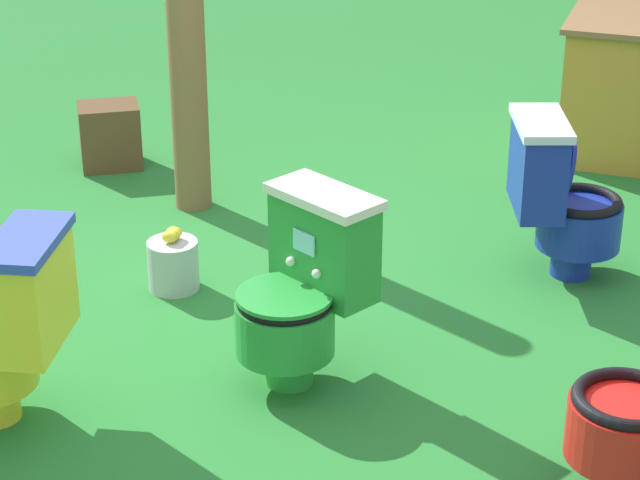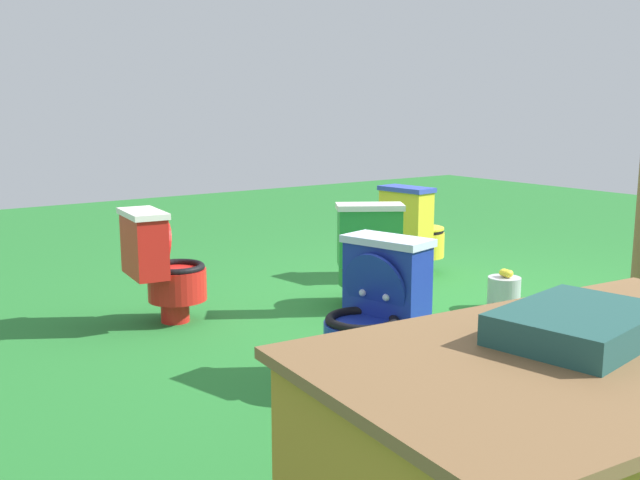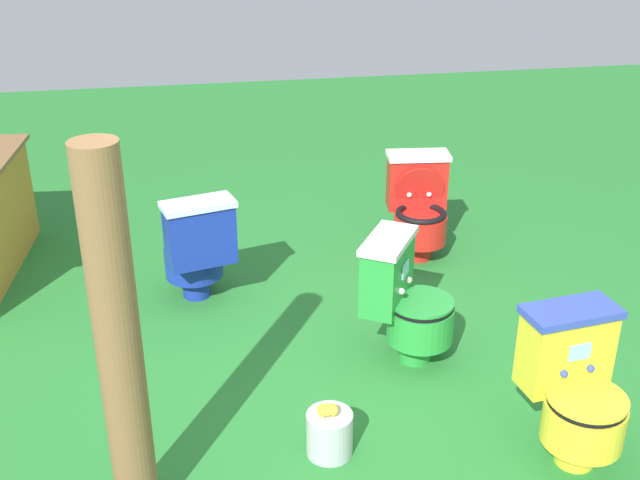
{
  "view_description": "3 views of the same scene",
  "coord_description": "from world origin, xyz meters",
  "px_view_note": "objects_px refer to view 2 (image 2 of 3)",
  "views": [
    {
      "loc": [
        1.39,
        -4.4,
        2.44
      ],
      "look_at": [
        0.35,
        -0.23,
        0.43
      ],
      "focal_mm": 68.81,
      "sensor_mm": 36.0,
      "label": 1
    },
    {
      "loc": [
        3.44,
        3.23,
        1.36
      ],
      "look_at": [
        0.8,
        -0.45,
        0.53
      ],
      "focal_mm": 41.33,
      "sensor_mm": 36.0,
      "label": 2
    },
    {
      "loc": [
        -3.25,
        0.63,
        2.49
      ],
      "look_at": [
        0.95,
        -0.15,
        0.49
      ],
      "focal_mm": 43.96,
      "sensor_mm": 36.0,
      "label": 3
    }
  ],
  "objects_px": {
    "toilet_yellow": "(415,230)",
    "toilet_blue": "(374,311)",
    "lemon_bucket": "(504,292)",
    "toilet_green": "(367,254)",
    "toilet_red": "(162,265)"
  },
  "relations": [
    {
      "from": "toilet_green",
      "to": "lemon_bucket",
      "type": "relative_size",
      "value": 2.63
    },
    {
      "from": "toilet_blue",
      "to": "lemon_bucket",
      "type": "height_order",
      "value": "toilet_blue"
    },
    {
      "from": "toilet_yellow",
      "to": "lemon_bucket",
      "type": "distance_m",
      "value": 1.15
    },
    {
      "from": "toilet_green",
      "to": "toilet_red",
      "type": "xyz_separation_m",
      "value": [
        1.27,
        -0.46,
        0.0
      ]
    },
    {
      "from": "toilet_blue",
      "to": "lemon_bucket",
      "type": "xyz_separation_m",
      "value": [
        -1.59,
        -0.54,
        -0.26
      ]
    },
    {
      "from": "lemon_bucket",
      "to": "toilet_red",
      "type": "bearing_deg",
      "value": -27.34
    },
    {
      "from": "toilet_green",
      "to": "lemon_bucket",
      "type": "bearing_deg",
      "value": -5.61
    },
    {
      "from": "lemon_bucket",
      "to": "toilet_blue",
      "type": "bearing_deg",
      "value": 18.62
    },
    {
      "from": "toilet_yellow",
      "to": "toilet_blue",
      "type": "height_order",
      "value": "same"
    },
    {
      "from": "toilet_green",
      "to": "toilet_blue",
      "type": "bearing_deg",
      "value": -95.59
    },
    {
      "from": "toilet_green",
      "to": "lemon_bucket",
      "type": "distance_m",
      "value": 0.96
    },
    {
      "from": "toilet_green",
      "to": "toilet_blue",
      "type": "distance_m",
      "value": 1.4
    },
    {
      "from": "toilet_red",
      "to": "toilet_blue",
      "type": "relative_size",
      "value": 1.0
    },
    {
      "from": "lemon_bucket",
      "to": "toilet_yellow",
      "type": "bearing_deg",
      "value": -100.29
    },
    {
      "from": "toilet_yellow",
      "to": "toilet_blue",
      "type": "distance_m",
      "value": 2.43
    }
  ]
}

